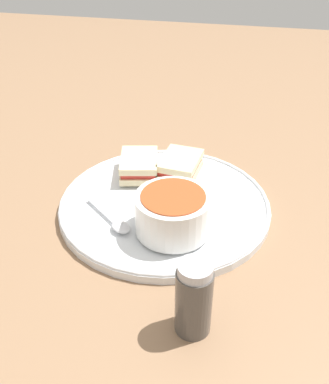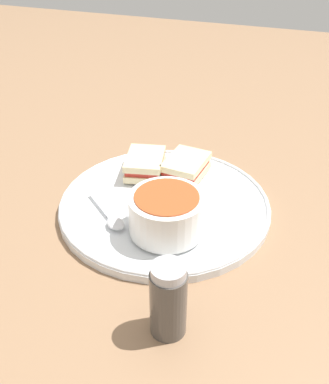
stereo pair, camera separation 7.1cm
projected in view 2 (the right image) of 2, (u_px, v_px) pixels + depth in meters
ground_plane at (164, 209)px, 0.73m from camera, size 2.40×2.40×0.00m
plate at (164, 204)px, 0.73m from camera, size 0.34×0.34×0.02m
soup_bowl at (167, 213)px, 0.64m from camera, size 0.11×0.11×0.06m
spoon at (113, 220)px, 0.67m from camera, size 0.10×0.08×0.01m
sandwich_half_near at (186, 167)px, 0.78m from camera, size 0.07×0.09×0.03m
sandwich_half_far at (145, 164)px, 0.79m from camera, size 0.08×0.10×0.03m
salt_shaker at (168, 300)px, 0.51m from camera, size 0.04×0.04×0.10m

